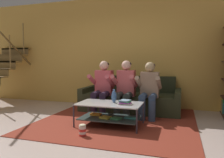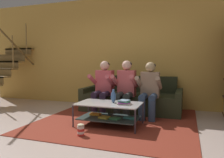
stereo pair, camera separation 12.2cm
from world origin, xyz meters
The scene contains 11 objects.
ground centered at (0.00, 0.00, 0.00)m, with size 16.80×16.80×0.00m, color #C3ACA3.
back_partition centered at (0.00, 2.46, 1.45)m, with size 8.40×0.12×2.90m, color gold.
couch centered at (0.46, 1.89, 0.27)m, with size 2.33×0.98×0.82m.
person_seated_left centered at (-0.06, 1.33, 0.65)m, with size 0.50×0.58×1.20m.
person_seated_middle centered at (0.46, 1.33, 0.65)m, with size 0.50×0.58×1.21m.
person_seated_right centered at (0.97, 1.32, 0.64)m, with size 0.50×0.58×1.17m.
coffee_table centered at (0.37, 0.52, 0.28)m, with size 1.17×0.68×0.42m.
area_rug centered at (0.41, 1.08, 0.01)m, with size 3.00×3.32×0.01m.
vase centered at (0.43, 0.59, 0.54)m, with size 0.09×0.09×0.25m.
book_stack centered at (0.67, 0.49, 0.46)m, with size 0.25×0.22×0.08m.
popcorn_tub centered at (0.14, -0.16, 0.10)m, with size 0.11×0.11×0.20m.
Camera 1 is at (1.61, -3.23, 1.17)m, focal length 35.00 mm.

